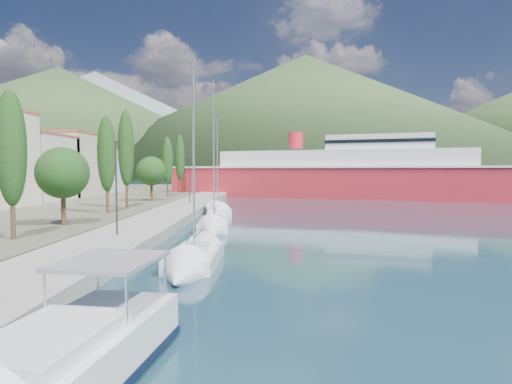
{
  "coord_description": "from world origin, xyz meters",
  "views": [
    {
      "loc": [
        0.58,
        -15.1,
        5.03
      ],
      "look_at": [
        0.0,
        14.0,
        3.5
      ],
      "focal_mm": 30.0,
      "sensor_mm": 36.0,
      "label": 1
    }
  ],
  "objects": [
    {
      "name": "ground",
      "position": [
        0.0,
        120.0,
        0.0
      ],
      "size": [
        1400.0,
        1400.0,
        0.0
      ],
      "primitive_type": "plane",
      "color": "#1B3946"
    },
    {
      "name": "quay",
      "position": [
        -9.0,
        26.0,
        0.4
      ],
      "size": [
        5.0,
        88.0,
        0.8
      ],
      "primitive_type": "cube",
      "color": "gray",
      "rests_on": "ground"
    },
    {
      "name": "hills_far",
      "position": [
        138.59,
        618.73,
        77.39
      ],
      "size": [
        1480.0,
        900.0,
        180.0
      ],
      "color": "slate",
      "rests_on": "ground"
    },
    {
      "name": "hills_near",
      "position": [
        98.04,
        372.5,
        49.18
      ],
      "size": [
        1010.0,
        520.0,
        115.0
      ],
      "color": "#344B28",
      "rests_on": "ground"
    },
    {
      "name": "town_buildings",
      "position": [
        -32.0,
        36.91,
        5.57
      ],
      "size": [
        9.2,
        69.2,
        11.3
      ],
      "color": "beige",
      "rests_on": "land_strip"
    },
    {
      "name": "tree_row",
      "position": [
        -15.02,
        31.51,
        5.87
      ],
      "size": [
        4.03,
        63.74,
        11.04
      ],
      "color": "#47301E",
      "rests_on": "land_strip"
    },
    {
      "name": "lamp_posts",
      "position": [
        -9.0,
        14.28,
        4.08
      ],
      "size": [
        0.15,
        48.42,
        6.06
      ],
      "color": "#2D2D33",
      "rests_on": "quay"
    },
    {
      "name": "sailboat_near",
      "position": [
        -3.13,
        5.46,
        0.31
      ],
      "size": [
        2.54,
        8.13,
        11.62
      ],
      "color": "silver",
      "rests_on": "ground"
    },
    {
      "name": "sailboat_mid",
      "position": [
        -3.56,
        18.88,
        0.32
      ],
      "size": [
        3.05,
        9.47,
        13.43
      ],
      "color": "silver",
      "rests_on": "ground"
    },
    {
      "name": "sailboat_far",
      "position": [
        -4.4,
        31.29,
        0.33
      ],
      "size": [
        4.12,
        8.41,
        11.85
      ],
      "color": "silver",
      "rests_on": "ground"
    },
    {
      "name": "ferry",
      "position": [
        15.06,
        63.43,
        3.87
      ],
      "size": [
        65.08,
        33.39,
        12.73
      ],
      "color": "red",
      "rests_on": "ground"
    }
  ]
}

